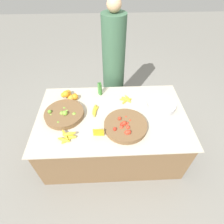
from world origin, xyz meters
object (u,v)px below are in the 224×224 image
object	(u,v)px
metal_bowl	(161,105)
tomato_basket	(125,125)
vendor_person	(114,68)
lime_bowl	(64,114)
price_sign	(99,133)

from	to	relation	value
metal_bowl	tomato_basket	bearing A→B (deg)	-147.67
vendor_person	lime_bowl	bearing A→B (deg)	-127.33
lime_bowl	vendor_person	distance (m)	0.99
lime_bowl	price_sign	bearing A→B (deg)	-37.39
price_sign	vendor_person	world-z (taller)	vendor_person
tomato_basket	metal_bowl	size ratio (longest dim) A/B	1.38
lime_bowl	price_sign	world-z (taller)	lime_bowl
lime_bowl	vendor_person	bearing A→B (deg)	52.67
lime_bowl	metal_bowl	world-z (taller)	lime_bowl
vendor_person	metal_bowl	bearing A→B (deg)	-52.76
lime_bowl	metal_bowl	distance (m)	1.13
vendor_person	tomato_basket	bearing A→B (deg)	-85.53
price_sign	vendor_person	distance (m)	1.11
price_sign	vendor_person	size ratio (longest dim) A/B	0.07
price_sign	lime_bowl	bearing A→B (deg)	146.76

